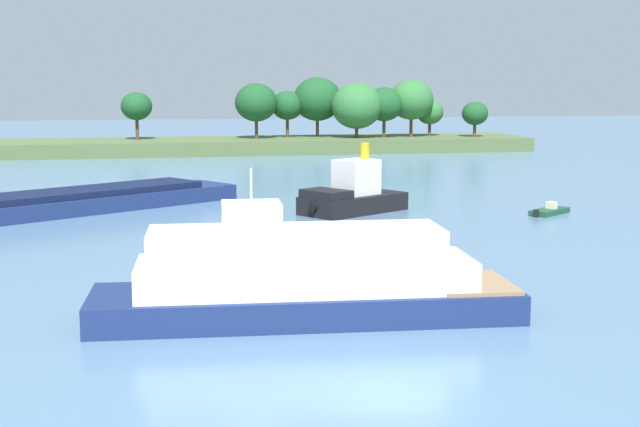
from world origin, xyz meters
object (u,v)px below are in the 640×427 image
(fishing_skiff, at_px, (549,211))
(tugboat, at_px, (352,195))
(white_riverboat, at_px, (304,279))
(cargo_barge, at_px, (35,204))
(channel_buoy_red, at_px, (272,222))

(fishing_skiff, relative_size, tugboat, 0.43)
(tugboat, xyz_separation_m, white_riverboat, (-8.90, -28.79, 0.35))
(fishing_skiff, bearing_deg, cargo_barge, 170.35)
(tugboat, relative_size, channel_buoy_red, 4.70)
(fishing_skiff, bearing_deg, white_riverboat, -132.49)
(tugboat, distance_m, white_riverboat, 30.14)
(tugboat, height_order, white_riverboat, white_riverboat)
(fishing_skiff, height_order, channel_buoy_red, channel_buoy_red)
(channel_buoy_red, bearing_deg, fishing_skiff, 11.97)
(tugboat, height_order, channel_buoy_red, tugboat)
(cargo_barge, bearing_deg, channel_buoy_red, -34.39)
(fishing_skiff, relative_size, channel_buoy_red, 2.00)
(cargo_barge, xyz_separation_m, white_riverboat, (14.14, -31.37, 0.75))
(tugboat, xyz_separation_m, cargo_barge, (-23.04, 2.58, -0.40))
(white_riverboat, bearing_deg, fishing_skiff, 47.51)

